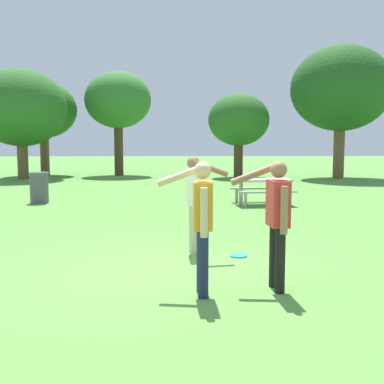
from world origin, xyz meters
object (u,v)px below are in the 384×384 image
object	(u,v)px
tree_tall_left	(21,108)
tree_far_right	(118,101)
frisbee	(239,256)
trash_can_further_along	(39,187)
person_thrower	(201,218)
tree_slender_mid	(239,120)
person_bystander	(277,215)
tree_back_left	(341,89)
picnic_table_near	(262,186)
tree_broad_center	(43,110)
person_catcher	(194,197)

from	to	relation	value
tree_tall_left	tree_far_right	size ratio (longest dim) A/B	0.96
frisbee	trash_can_further_along	xyz separation A→B (m)	(-5.19, 7.24, 0.47)
person_thrower	tree_far_right	distance (m)	22.19
frisbee	tree_slender_mid	world-z (taller)	tree_slender_mid
person_bystander	tree_back_left	world-z (taller)	tree_back_left
person_bystander	picnic_table_near	size ratio (longest dim) A/B	0.91
person_thrower	person_bystander	distance (m)	0.97
person_bystander	tree_slender_mid	distance (m)	19.86
picnic_table_near	tree_broad_center	world-z (taller)	tree_broad_center
tree_broad_center	frisbee	bearing A→B (deg)	-67.47
person_catcher	tree_back_left	world-z (taller)	tree_back_left
tree_back_left	person_thrower	bearing A→B (deg)	-114.53
person_bystander	trash_can_further_along	size ratio (longest dim) A/B	1.71
tree_broad_center	tree_slender_mid	world-z (taller)	tree_broad_center
person_catcher	picnic_table_near	xyz separation A→B (m)	(2.41, 6.22, -0.40)
person_thrower	frisbee	size ratio (longest dim) A/B	5.74
tree_far_right	tree_back_left	world-z (taller)	tree_back_left
picnic_table_near	person_bystander	bearing A→B (deg)	-100.13
tree_broad_center	tree_back_left	bearing A→B (deg)	-10.87
person_catcher	person_bystander	xyz separation A→B (m)	(0.93, -2.09, 0.00)
person_bystander	trash_can_further_along	xyz separation A→B (m)	(-5.40, 9.02, -0.48)
person_catcher	tree_slender_mid	xyz separation A→B (m)	(3.35, 17.51, 2.11)
tree_slender_mid	trash_can_further_along	bearing A→B (deg)	-126.46
person_thrower	frisbee	world-z (taller)	person_thrower
person_catcher	tree_back_left	bearing A→B (deg)	62.71
trash_can_further_along	tree_slender_mid	world-z (taller)	tree_slender_mid
tree_broad_center	person_thrower	bearing A→B (deg)	-71.02
tree_broad_center	tree_slender_mid	bearing A→B (deg)	-11.03
person_catcher	tree_slender_mid	world-z (taller)	tree_slender_mid
tree_broad_center	tree_tall_left	bearing A→B (deg)	-99.81
frisbee	picnic_table_near	world-z (taller)	picnic_table_near
person_bystander	picnic_table_near	xyz separation A→B (m)	(1.49, 8.31, -0.40)
person_catcher	tree_broad_center	distance (m)	21.21
frisbee	tree_far_right	bearing A→B (deg)	101.48
person_catcher	tree_back_left	size ratio (longest dim) A/B	0.24
person_catcher	picnic_table_near	bearing A→B (deg)	68.80
person_catcher	tree_broad_center	world-z (taller)	tree_broad_center
frisbee	tree_back_left	distance (m)	19.15
person_thrower	tree_broad_center	distance (m)	23.29
person_bystander	frisbee	distance (m)	2.02
person_catcher	trash_can_further_along	world-z (taller)	person_catcher
tree_far_right	tree_slender_mid	size ratio (longest dim) A/B	1.31
tree_broad_center	tree_far_right	world-z (taller)	tree_far_right
tree_far_right	picnic_table_near	bearing A→B (deg)	-66.66
picnic_table_near	frisbee	bearing A→B (deg)	-104.53
tree_broad_center	tree_slender_mid	distance (m)	11.13
trash_can_further_along	tree_far_right	bearing A→B (deg)	84.67
trash_can_further_along	person_thrower	bearing A→B (deg)	-64.17
frisbee	person_bystander	bearing A→B (deg)	-83.27
frisbee	tree_broad_center	bearing A→B (deg)	112.53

